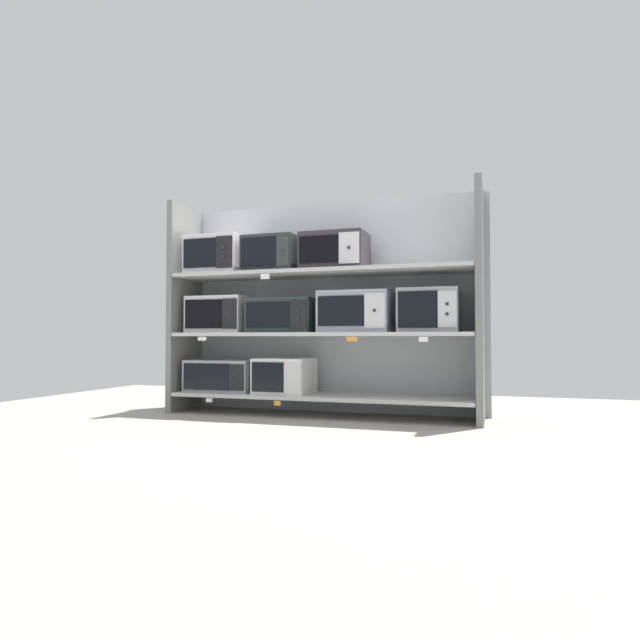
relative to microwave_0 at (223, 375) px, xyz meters
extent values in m
cube|color=gray|center=(0.86, -1.00, -0.31)|extent=(6.41, 6.00, 0.02)
cube|color=#9EA3A8|center=(0.86, 0.28, 0.58)|extent=(2.61, 0.04, 1.77)
cube|color=slate|center=(-0.38, 0.00, 0.58)|extent=(0.05, 0.51, 1.77)
cube|color=slate|center=(2.09, 0.00, 0.58)|extent=(0.05, 0.51, 1.77)
cube|color=beige|center=(0.86, 0.00, -0.15)|extent=(2.41, 0.51, 0.03)
cube|color=#979BA3|center=(0.00, 0.00, 0.00)|extent=(0.58, 0.37, 0.26)
cube|color=black|center=(-0.06, -0.19, 0.00)|extent=(0.42, 0.01, 0.22)
cube|color=black|center=(0.21, -0.19, 0.00)|extent=(0.13, 0.01, 0.21)
cylinder|color=#262628|center=(0.21, -0.20, -0.03)|extent=(0.02, 0.01, 0.02)
cylinder|color=#262628|center=(0.21, -0.20, 0.03)|extent=(0.02, 0.01, 0.02)
cube|color=silver|center=(0.56, 0.00, 0.01)|extent=(0.43, 0.41, 0.28)
cube|color=black|center=(0.50, -0.21, 0.01)|extent=(0.27, 0.01, 0.23)
cube|color=silver|center=(0.70, -0.20, 0.01)|extent=(0.13, 0.01, 0.23)
cube|color=white|center=(0.01, -0.25, -0.18)|extent=(0.06, 0.00, 0.03)
cube|color=orange|center=(0.60, -0.25, -0.18)|extent=(0.05, 0.00, 0.04)
cube|color=beige|center=(0.86, 0.00, 0.35)|extent=(2.41, 0.51, 0.03)
cube|color=silver|center=(-0.04, 0.00, 0.52)|extent=(0.50, 0.33, 0.31)
cube|color=black|center=(-0.10, -0.17, 0.52)|extent=(0.34, 0.01, 0.24)
cube|color=black|center=(0.14, -0.17, 0.52)|extent=(0.13, 0.01, 0.25)
cylinder|color=#262628|center=(0.14, -0.18, 0.52)|extent=(0.02, 0.01, 0.02)
cube|color=#263432|center=(0.55, 0.00, 0.50)|extent=(0.54, 0.37, 0.28)
cube|color=black|center=(0.49, -0.19, 0.50)|extent=(0.38, 0.01, 0.20)
cube|color=black|center=(0.74, -0.19, 0.50)|extent=(0.14, 0.01, 0.22)
cylinder|color=#262628|center=(0.74, -0.20, 0.47)|extent=(0.02, 0.01, 0.02)
cylinder|color=#262628|center=(0.74, -0.20, 0.53)|extent=(0.02, 0.01, 0.02)
cube|color=#989FAE|center=(1.16, 0.00, 0.52)|extent=(0.55, 0.39, 0.32)
cube|color=black|center=(1.09, -0.20, 0.52)|extent=(0.36, 0.01, 0.23)
cube|color=silver|center=(1.35, -0.20, 0.52)|extent=(0.15, 0.01, 0.26)
cylinder|color=#262628|center=(1.35, -0.21, 0.52)|extent=(0.02, 0.01, 0.02)
cube|color=#999BA1|center=(1.72, 0.00, 0.53)|extent=(0.45, 0.34, 0.33)
cube|color=black|center=(1.66, -0.17, 0.53)|extent=(0.29, 0.01, 0.27)
cube|color=silver|center=(1.87, -0.17, 0.53)|extent=(0.13, 0.01, 0.26)
cylinder|color=#262628|center=(1.87, -0.18, 0.49)|extent=(0.02, 0.01, 0.02)
cylinder|color=#262628|center=(1.87, -0.18, 0.56)|extent=(0.02, 0.01, 0.02)
cube|color=white|center=(-0.06, -0.25, 0.31)|extent=(0.08, 0.00, 0.03)
cube|color=orange|center=(1.19, -0.25, 0.31)|extent=(0.08, 0.00, 0.03)
cube|color=white|center=(1.71, -0.25, 0.31)|extent=(0.07, 0.00, 0.04)
cube|color=beige|center=(0.86, 0.00, 0.84)|extent=(2.41, 0.51, 0.03)
cube|color=silver|center=(-0.05, 0.00, 1.02)|extent=(0.47, 0.39, 0.33)
cube|color=black|center=(-0.12, -0.20, 1.02)|extent=(0.30, 0.01, 0.24)
cube|color=black|center=(0.10, -0.20, 1.02)|extent=(0.14, 0.01, 0.26)
cylinder|color=#262628|center=(0.10, -0.21, 0.98)|extent=(0.02, 0.01, 0.02)
cylinder|color=#262628|center=(0.10, -0.21, 1.05)|extent=(0.02, 0.01, 0.02)
cube|color=#2C3030|center=(0.45, 0.00, 1.00)|extent=(0.44, 0.38, 0.30)
cube|color=black|center=(0.41, -0.19, 1.00)|extent=(0.31, 0.01, 0.24)
cube|color=#2C3030|center=(0.61, -0.19, 1.00)|extent=(0.11, 0.01, 0.24)
cylinder|color=#262628|center=(0.61, -0.20, 1.00)|extent=(0.02, 0.01, 0.02)
cube|color=#322A32|center=(0.98, 0.00, 1.00)|extent=(0.51, 0.34, 0.30)
cube|color=black|center=(0.91, -0.17, 1.00)|extent=(0.32, 0.01, 0.21)
cube|color=silver|center=(1.15, -0.17, 1.00)|extent=(0.16, 0.01, 0.24)
cylinder|color=#262628|center=(1.15, -0.18, 1.00)|extent=(0.02, 0.01, 0.02)
cube|color=white|center=(0.49, -0.25, 0.80)|extent=(0.07, 0.00, 0.04)
camera|label=1|loc=(2.24, -4.26, 0.32)|focal=31.42mm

